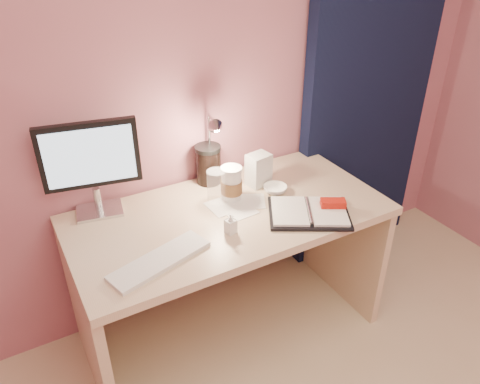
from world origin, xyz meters
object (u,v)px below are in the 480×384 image
lotion_bottle (231,223)px  product_box (259,170)px  coffee_cup (232,184)px  bowl (275,189)px  planner (311,212)px  keyboard (160,260)px  clear_cup (217,186)px  dark_jar (208,166)px  desk_lamp (222,143)px  desk (223,244)px  monitor (91,160)px

lotion_bottle → product_box: bearing=43.2°
coffee_cup → bowl: size_ratio=1.43×
planner → coffee_cup: 0.38m
planner → keyboard: bearing=-151.3°
keyboard → clear_cup: (0.39, 0.29, 0.07)m
bowl → coffee_cup: bearing=164.7°
dark_jar → desk_lamp: 0.17m
desk → desk_lamp: bearing=60.4°
monitor → coffee_cup: bearing=-7.2°
lotion_bottle → desk_lamp: (0.15, 0.36, 0.18)m
monitor → clear_cup: size_ratio=2.78×
coffee_cup → dark_jar: size_ratio=0.93×
coffee_cup → product_box: 0.18m
lotion_bottle → clear_cup: bearing=75.6°
keyboard → product_box: product_box is taller
desk → dark_jar: (0.04, 0.22, 0.31)m
desk → product_box: product_box is taller
coffee_cup → lotion_bottle: (-0.13, -0.24, -0.03)m
keyboard → product_box: size_ratio=2.56×
planner → coffee_cup: (-0.24, 0.29, 0.06)m
dark_jar → lotion_bottle: bearing=-104.4°
monitor → desk_lamp: (0.58, -0.06, -0.03)m
lotion_bottle → dark_jar: bearing=75.6°
keyboard → dark_jar: 0.64m
clear_cup → lotion_bottle: (-0.06, -0.25, -0.03)m
coffee_cup → lotion_bottle: size_ratio=1.76×
coffee_cup → desk: bearing=-160.1°
coffee_cup → clear_cup: coffee_cup is taller
product_box → desk_lamp: (-0.16, 0.07, 0.15)m
clear_cup → keyboard: bearing=-143.4°
bowl → product_box: 0.13m
desk → coffee_cup: (0.06, 0.02, 0.30)m
planner → lotion_bottle: (-0.37, 0.05, 0.03)m
clear_cup → product_box: (0.24, 0.04, 0.00)m
product_box → coffee_cup: bearing=-173.4°
desk → desk_lamp: (0.08, 0.14, 0.46)m
keyboard → planner: planner is taller
bowl → keyboard: bearing=-161.6°
bowl → dark_jar: size_ratio=0.65×
lotion_bottle → coffee_cup: bearing=60.7°
coffee_cup → dark_jar: 0.19m
keyboard → dark_jar: (0.43, 0.47, 0.08)m
desk_lamp → desk: bearing=-106.8°
clear_cup → lotion_bottle: bearing=-104.4°
desk → lotion_bottle: (-0.07, -0.22, 0.27)m
coffee_cup → lotion_bottle: bearing=-119.3°
desk → planner: planner is taller
desk → keyboard: keyboard is taller
coffee_cup → clear_cup: size_ratio=1.04×
planner → dark_jar: (-0.26, 0.48, 0.07)m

